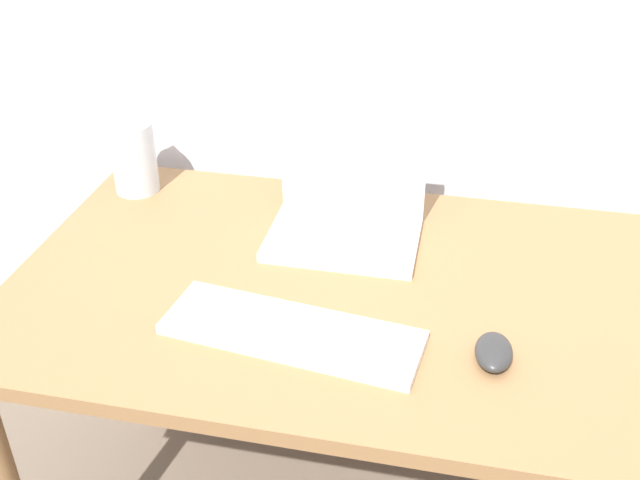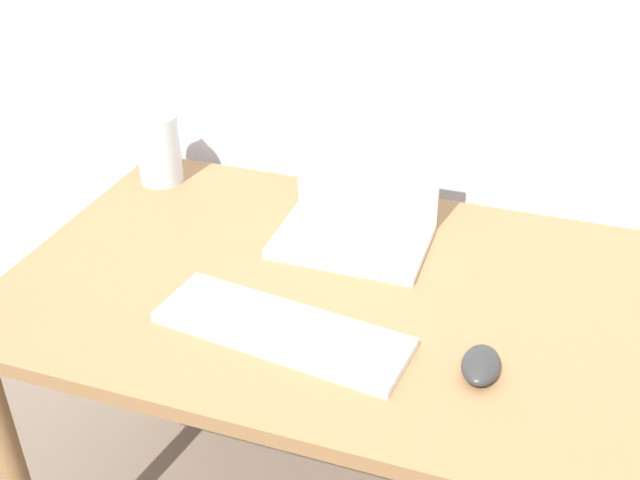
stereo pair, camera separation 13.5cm
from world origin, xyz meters
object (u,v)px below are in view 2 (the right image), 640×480
(keyboard, at_px, (282,330))
(vase, at_px, (157,135))
(laptop, at_px, (357,214))
(mouse, at_px, (481,365))

(keyboard, bearing_deg, vase, 136.95)
(laptop, relative_size, vase, 1.30)
(keyboard, relative_size, mouse, 4.69)
(laptop, distance_m, keyboard, 0.35)
(keyboard, height_order, mouse, mouse)
(vase, bearing_deg, laptop, -10.55)
(laptop, relative_size, keyboard, 0.66)
(laptop, bearing_deg, mouse, -47.90)
(laptop, height_order, vase, laptop)
(vase, bearing_deg, mouse, -28.06)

